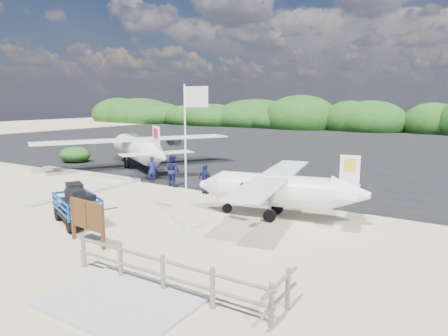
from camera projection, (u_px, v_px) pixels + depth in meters
The scene contains 13 objects.
ground at pixel (132, 212), 17.44m from camera, with size 160.00×160.00×0.00m, color beige.
asphalt_apron at pixel (334, 146), 42.59m from camera, with size 90.00×50.00×0.04m, color #B2B2B2, non-canonical shape.
lagoon at pixel (39, 184), 23.37m from camera, with size 9.00×7.00×0.40m, color #B2B2B2, non-canonical shape.
walkway_pad at pixel (120, 304), 9.56m from camera, with size 3.50×2.50×0.10m, color #B2B2B2, non-canonical shape.
vegetation_band at pixel (380, 131), 63.54m from camera, with size 124.00×8.00×4.40m, color #B2B2B2, non-canonical shape.
fence at pixel (163, 292), 10.14m from camera, with size 6.40×2.00×1.10m, color #B2B2B2, non-canonical shape.
baggage_cart at pixel (78, 224), 15.77m from camera, with size 2.69×1.54×1.35m, color #0A48A4, non-canonical shape.
flagpole at pixel (187, 230), 14.98m from camera, with size 1.08×0.45×5.39m, color white, non-canonical shape.
signboard at pixel (89, 244), 13.53m from camera, with size 1.89×0.18×1.56m, color brown, non-canonical shape.
crew_a at pixel (152, 170), 23.51m from camera, with size 0.57×0.38×1.57m, color #131747.
crew_b at pixel (173, 170), 22.52m from camera, with size 0.88×0.69×1.82m, color #131747.
crew_c at pixel (205, 179), 20.68m from camera, with size 0.90×0.38×1.54m, color #131747.
aircraft_small at pixel (255, 140), 49.41m from camera, with size 7.33×7.33×2.64m, color #B2B2B2, non-canonical shape.
Camera 1 is at (12.29, -12.23, 4.81)m, focal length 32.00 mm.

